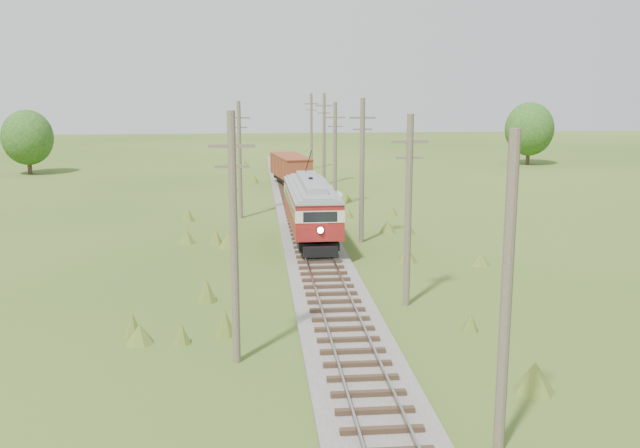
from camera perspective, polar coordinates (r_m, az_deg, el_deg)
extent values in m
cube|color=#605B54|center=(47.61, -1.04, -0.61)|extent=(3.60, 96.00, 0.25)
cube|color=#726659|center=(47.49, -1.90, -0.20)|extent=(0.08, 96.00, 0.17)
cube|color=#726659|center=(47.59, -0.18, -0.17)|extent=(0.08, 96.00, 0.17)
cube|color=#2D2116|center=(47.56, -1.04, -0.37)|extent=(2.40, 96.00, 0.16)
cube|color=black|center=(44.33, -0.73, -0.36)|extent=(2.36, 10.51, 0.43)
cube|color=maroon|center=(44.15, -0.74, 0.85)|extent=(2.77, 11.43, 1.05)
cube|color=beige|center=(44.00, -0.74, 1.94)|extent=(2.80, 11.49, 0.67)
cube|color=black|center=(44.00, -0.74, 1.94)|extent=(2.82, 10.97, 0.52)
cube|color=maroon|center=(43.93, -0.74, 2.55)|extent=(2.77, 11.43, 0.29)
cube|color=gray|center=(43.88, -0.74, 2.96)|extent=(2.83, 11.54, 0.36)
cube|color=gray|center=(43.84, -0.74, 3.38)|extent=(1.28, 8.56, 0.38)
sphere|color=#FFF2BF|center=(38.48, 0.03, -0.50)|extent=(0.34, 0.34, 0.34)
cylinder|color=black|center=(45.40, -0.94, 5.01)|extent=(0.10, 4.43, 1.83)
cylinder|color=black|center=(40.08, -1.20, -1.69)|extent=(0.12, 0.76, 0.76)
cylinder|color=black|center=(40.22, 0.83, -1.64)|extent=(0.12, 0.76, 0.76)
cylinder|color=black|center=(48.51, -2.03, 0.59)|extent=(0.12, 0.76, 0.76)
cylinder|color=black|center=(48.62, -0.35, 0.62)|extent=(0.12, 0.76, 0.76)
cube|color=black|center=(67.98, -2.36, 3.63)|extent=(3.09, 7.03, 0.47)
cube|color=brown|center=(67.84, -2.36, 4.61)|extent=(3.70, 7.85, 1.89)
cube|color=brown|center=(67.73, -2.37, 5.45)|extent=(3.77, 8.01, 0.11)
cylinder|color=black|center=(65.64, -2.52, 3.39)|extent=(0.24, 0.76, 0.75)
cylinder|color=black|center=(65.95, -1.32, 3.44)|extent=(0.24, 0.76, 0.75)
cylinder|color=black|center=(70.02, -3.33, 3.88)|extent=(0.24, 0.76, 0.75)
cylinder|color=black|center=(70.32, -2.20, 3.92)|extent=(0.24, 0.76, 0.75)
cone|color=gray|center=(62.63, 0.81, 2.66)|extent=(2.95, 2.95, 1.11)
cone|color=gray|center=(61.84, 1.58, 2.33)|extent=(1.66, 1.66, 0.65)
cylinder|color=brown|center=(19.45, 14.68, -5.62)|extent=(0.30, 0.30, 8.80)
cylinder|color=brown|center=(31.70, 7.07, 0.96)|extent=(0.30, 0.30, 8.60)
cube|color=brown|center=(31.30, 7.21, 6.55)|extent=(1.60, 0.12, 0.12)
cube|color=brown|center=(31.36, 7.18, 5.28)|extent=(1.20, 0.10, 0.10)
cylinder|color=brown|center=(44.30, 3.38, 4.22)|extent=(0.30, 0.30, 9.00)
cube|color=brown|center=(44.02, 3.43, 8.48)|extent=(1.60, 0.12, 0.12)
cube|color=brown|center=(44.05, 3.42, 7.57)|extent=(1.20, 0.10, 0.10)
cylinder|color=brown|center=(57.11, 1.21, 5.52)|extent=(0.30, 0.30, 8.40)
cube|color=brown|center=(56.89, 1.22, 8.52)|extent=(1.60, 0.12, 0.12)
cube|color=brown|center=(56.93, 1.22, 7.82)|extent=(1.20, 0.10, 0.10)
cylinder|color=brown|center=(70.01, 0.33, 6.79)|extent=(0.30, 0.30, 8.90)
cube|color=brown|center=(69.83, 0.33, 9.45)|extent=(1.60, 0.12, 0.12)
cube|color=brown|center=(69.86, 0.33, 8.87)|extent=(1.20, 0.10, 0.10)
cylinder|color=brown|center=(82.91, -0.70, 7.42)|extent=(0.30, 0.30, 8.70)
cube|color=brown|center=(82.76, -0.71, 9.59)|extent=(1.60, 0.12, 0.12)
cube|color=brown|center=(82.78, -0.70, 9.11)|extent=(1.20, 0.10, 0.10)
cylinder|color=brown|center=(25.07, -6.90, -1.32)|extent=(0.30, 0.30, 9.00)
cube|color=brown|center=(24.56, -7.08, 6.22)|extent=(1.60, 0.12, 0.12)
cube|color=brown|center=(24.63, -7.04, 4.59)|extent=(1.20, 0.10, 0.10)
cylinder|color=brown|center=(52.77, -6.44, 5.08)|extent=(0.30, 0.30, 8.60)
cube|color=brown|center=(52.53, -6.52, 8.44)|extent=(1.60, 0.12, 0.12)
cube|color=brown|center=(52.57, -6.50, 7.68)|extent=(1.20, 0.10, 0.10)
cylinder|color=#38281C|center=(84.58, -22.22, 4.50)|extent=(0.50, 0.50, 2.34)
ellipsoid|color=#144314|center=(84.33, -22.37, 6.42)|extent=(5.46, 5.46, 6.01)
cylinder|color=#38281C|center=(91.25, 16.30, 5.37)|extent=(0.50, 0.50, 2.52)
ellipsoid|color=#144314|center=(91.01, 16.40, 7.30)|extent=(5.88, 5.88, 6.47)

